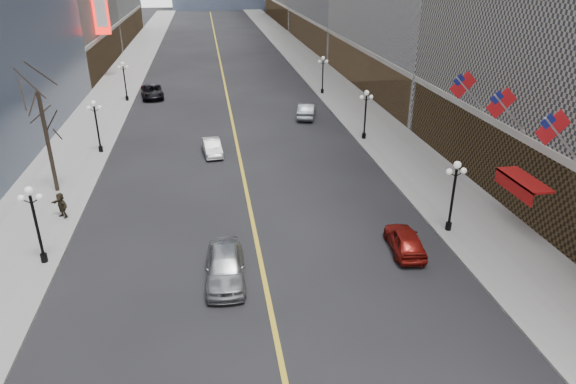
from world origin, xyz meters
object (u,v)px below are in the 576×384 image
object	(u,v)px
car_nb_far	(152,92)
streetlamp_east_2	(366,109)
streetlamp_west_3	(124,77)
streetlamp_east_1	(454,189)
streetlamp_west_1	(35,217)
car_sb_far	(307,110)
streetlamp_west_2	(96,121)
car_nb_near	(225,266)
car_nb_mid	(212,147)
streetlamp_east_3	(323,71)
car_sb_mid	(405,240)

from	to	relation	value
car_nb_far	streetlamp_east_2	bearing A→B (deg)	-51.32
car_nb_far	streetlamp_west_3	bearing A→B (deg)	-161.58
streetlamp_east_1	car_nb_far	xyz separation A→B (m)	(-20.80, 37.41, -2.15)
streetlamp_east_2	streetlamp_west_3	bearing A→B (deg)	142.67
streetlamp_west_1	car_sb_far	size ratio (longest dim) A/B	0.94
streetlamp_east_2	streetlamp_west_2	size ratio (longest dim) A/B	1.00
streetlamp_west_1	car_nb_near	world-z (taller)	streetlamp_west_1
streetlamp_west_1	car_nb_mid	xyz separation A→B (m)	(9.55, 16.24, -2.24)
car_nb_mid	streetlamp_west_1	bearing A→B (deg)	-126.41
car_nb_near	streetlamp_west_2	bearing A→B (deg)	117.08
streetlamp_east_3	car_nb_near	xyz separation A→B (m)	(-13.80, -39.11, -2.04)
streetlamp_east_1	streetlamp_east_3	bearing A→B (deg)	90.00
streetlamp_west_3	car_nb_far	distance (m)	3.80
streetlamp_west_1	car_sb_far	bearing A→B (deg)	52.92
car_nb_mid	car_sb_far	size ratio (longest dim) A/B	0.84
car_nb_near	car_nb_far	world-z (taller)	car_nb_near
streetlamp_west_3	car_nb_mid	size ratio (longest dim) A/B	1.12
streetlamp_east_3	streetlamp_west_2	distance (m)	29.68
car_nb_mid	car_sb_mid	xyz separation A→B (m)	(10.56, -18.00, 0.05)
car_sb_far	car_sb_mid	bearing A→B (deg)	106.27
streetlamp_east_2	car_nb_near	size ratio (longest dim) A/B	0.89
streetlamp_east_1	streetlamp_east_2	xyz separation A→B (m)	(0.00, 18.00, 0.00)
car_nb_mid	car_nb_far	xyz separation A→B (m)	(-6.75, 21.17, 0.09)
streetlamp_east_2	streetlamp_east_3	world-z (taller)	same
streetlamp_east_1	streetlamp_west_3	xyz separation A→B (m)	(-23.60, 36.00, 0.00)
streetlamp_west_2	car_sb_mid	distance (m)	28.27
streetlamp_east_1	streetlamp_west_2	xyz separation A→B (m)	(-23.60, 18.00, 0.00)
streetlamp_west_2	car_nb_mid	bearing A→B (deg)	-10.45
streetlamp_west_2	car_nb_mid	size ratio (longest dim) A/B	1.12
car_nb_mid	car_nb_far	distance (m)	22.22
streetlamp_east_1	car_sb_far	size ratio (longest dim) A/B	0.94
streetlamp_west_2	car_nb_near	distance (m)	23.36
car_nb_mid	car_sb_mid	size ratio (longest dim) A/B	0.96
streetlamp_east_3	streetlamp_west_1	size ratio (longest dim) A/B	1.00
streetlamp_east_3	car_nb_near	distance (m)	41.52
streetlamp_east_1	streetlamp_east_2	world-z (taller)	same
car_nb_near	car_sb_mid	size ratio (longest dim) A/B	1.20
streetlamp_east_2	streetlamp_east_3	distance (m)	18.00
car_nb_near	car_nb_far	size ratio (longest dim) A/B	0.94
car_sb_mid	streetlamp_east_3	bearing A→B (deg)	-89.90
car_nb_near	streetlamp_east_2	bearing A→B (deg)	59.00
car_nb_near	car_nb_far	xyz separation A→B (m)	(-7.00, 40.52, -0.11)
streetlamp_west_1	car_nb_far	bearing A→B (deg)	85.72
car_nb_near	car_sb_mid	xyz separation A→B (m)	(10.30, 1.35, -0.15)
streetlamp_east_3	streetlamp_west_3	world-z (taller)	same
streetlamp_east_3	streetlamp_west_3	distance (m)	23.60
streetlamp_west_2	car_nb_near	world-z (taller)	streetlamp_west_2
car_nb_far	car_sb_far	distance (m)	20.36
streetlamp_west_3	car_sb_mid	xyz separation A→B (m)	(20.10, -37.76, -2.19)
streetlamp_east_3	car_nb_mid	xyz separation A→B (m)	(-14.05, -19.76, -2.24)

